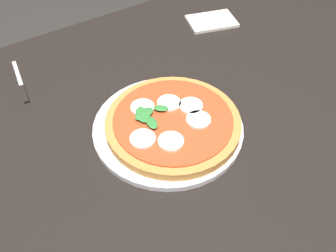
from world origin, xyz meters
name	(u,v)px	position (x,y,z in m)	size (l,w,h in m)	color
dining_table	(169,171)	(0.00, 0.00, 0.63)	(1.53, 1.03, 0.71)	black
serving_tray	(168,127)	(0.02, 0.04, 0.71)	(0.30, 0.30, 0.01)	silver
pizza	(173,122)	(0.03, 0.03, 0.73)	(0.27, 0.27, 0.03)	#C6843F
napkin	(212,21)	(0.35, 0.32, 0.71)	(0.13, 0.09, 0.01)	white
knife	(22,86)	(-0.18, 0.33, 0.71)	(0.03, 0.16, 0.01)	black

